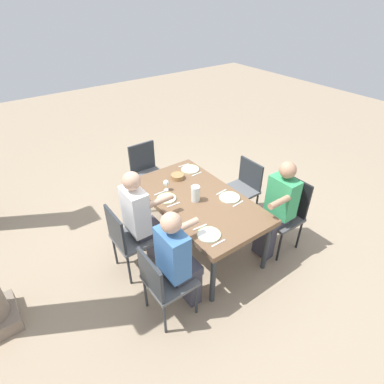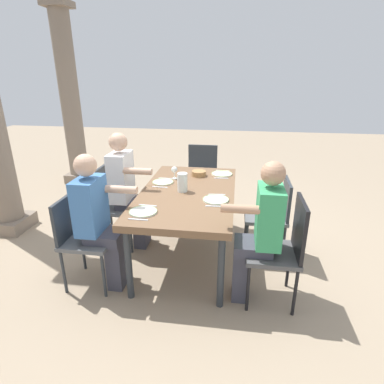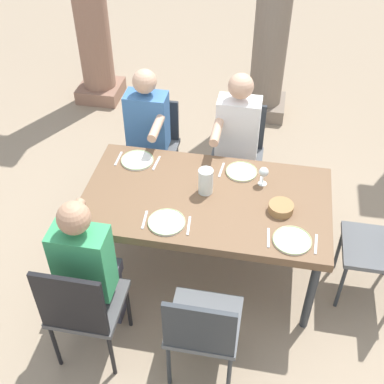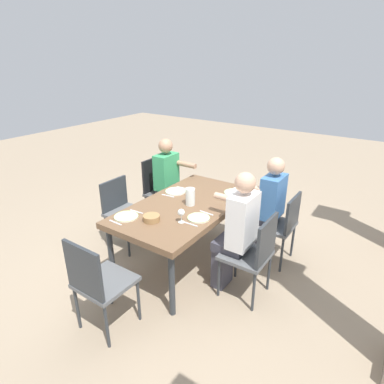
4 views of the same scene
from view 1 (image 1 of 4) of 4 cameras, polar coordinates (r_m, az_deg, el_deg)
ground_plane at (r=4.19m, az=1.05°, el=-9.56°), size 16.00×16.00×0.00m
dining_table at (r=3.75m, az=1.15°, el=-1.95°), size 1.74×0.96×0.75m
chair_west_north at (r=3.12m, az=-5.35°, el=-15.86°), size 0.44×0.44×0.86m
chair_west_south at (r=4.03m, az=16.93°, el=-3.26°), size 0.44×0.44×0.95m
chair_mid_north at (r=3.59m, az=-11.80°, el=-8.03°), size 0.44×0.44×0.91m
chair_mid_south at (r=4.43m, az=9.40°, el=1.08°), size 0.44×0.44×0.87m
chair_head_east at (r=4.75m, az=-8.32°, el=4.02°), size 0.44×0.44×0.93m
diner_woman_green at (r=3.54m, az=-9.20°, el=-4.74°), size 0.35×0.49×1.31m
diner_man_white at (r=3.07m, az=-2.48°, el=-12.29°), size 0.35×0.49×1.27m
diner_guest_third at (r=3.82m, az=15.38°, el=-2.83°), size 0.35×0.49×1.27m
plate_0 at (r=3.20m, az=3.12°, el=-7.79°), size 0.25×0.25×0.02m
fork_0 at (r=3.12m, az=4.87°, el=-9.34°), size 0.02×0.17×0.01m
spoon_0 at (r=3.29m, az=1.47°, el=-6.46°), size 0.03×0.17×0.01m
plate_1 at (r=3.74m, az=6.91°, el=-0.98°), size 0.25×0.25×0.02m
fork_1 at (r=3.65m, az=8.47°, el=-2.15°), size 0.03×0.17×0.01m
spoon_1 at (r=3.83m, az=5.41°, el=-0.01°), size 0.03×0.17×0.01m
plate_2 at (r=3.71m, az=-4.70°, el=-1.15°), size 0.23×0.23×0.02m
wine_glass_2 at (r=3.81m, az=-4.80°, el=1.66°), size 0.07×0.07×0.14m
fork_2 at (r=3.61m, az=-3.43°, el=-2.34°), size 0.03×0.17×0.01m
spoon_2 at (r=3.82m, az=-5.90°, el=-0.17°), size 0.02×0.17×0.01m
plate_3 at (r=4.28m, az=-0.35°, el=4.22°), size 0.25×0.25×0.02m
fork_3 at (r=4.18m, az=0.86°, el=3.32°), size 0.03×0.17×0.01m
spoon_3 at (r=4.39m, az=-1.50°, el=4.94°), size 0.02×0.17×0.01m
water_pitcher at (r=3.62m, az=0.65°, el=-0.43°), size 0.10×0.10×0.19m
bread_basket at (r=4.07m, az=-2.68°, el=2.86°), size 0.17×0.17×0.06m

